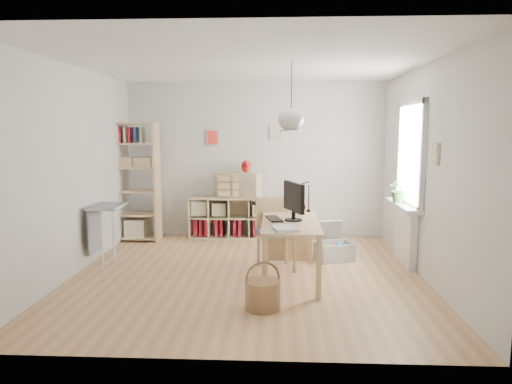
{
  "coord_description": "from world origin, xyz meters",
  "views": [
    {
      "loc": [
        0.39,
        -5.76,
        1.87
      ],
      "look_at": [
        0.1,
        0.3,
        1.05
      ],
      "focal_mm": 32.0,
      "sensor_mm": 36.0,
      "label": 1
    }
  ],
  "objects_px": {
    "tall_bookshelf": "(134,177)",
    "monitor": "(294,199)",
    "cube_shelf": "(228,220)",
    "desk": "(290,228)",
    "storage_chest": "(333,247)",
    "chair": "(275,228)",
    "drawer_chest": "(239,185)"
  },
  "relations": [
    {
      "from": "cube_shelf",
      "to": "tall_bookshelf",
      "type": "height_order",
      "value": "tall_bookshelf"
    },
    {
      "from": "desk",
      "to": "chair",
      "type": "height_order",
      "value": "chair"
    },
    {
      "from": "tall_bookshelf",
      "to": "cube_shelf",
      "type": "bearing_deg",
      "value": 10.19
    },
    {
      "from": "chair",
      "to": "storage_chest",
      "type": "relative_size",
      "value": 1.37
    },
    {
      "from": "cube_shelf",
      "to": "chair",
      "type": "distance_m",
      "value": 1.97
    },
    {
      "from": "tall_bookshelf",
      "to": "desk",
      "type": "bearing_deg",
      "value": -37.01
    },
    {
      "from": "cube_shelf",
      "to": "monitor",
      "type": "xyz_separation_m",
      "value": [
        1.06,
        -2.21,
        0.72
      ]
    },
    {
      "from": "cube_shelf",
      "to": "monitor",
      "type": "height_order",
      "value": "monitor"
    },
    {
      "from": "tall_bookshelf",
      "to": "storage_chest",
      "type": "bearing_deg",
      "value": -17.7
    },
    {
      "from": "desk",
      "to": "tall_bookshelf",
      "type": "bearing_deg",
      "value": 142.99
    },
    {
      "from": "chair",
      "to": "monitor",
      "type": "xyz_separation_m",
      "value": [
        0.23,
        -0.44,
        0.47
      ]
    },
    {
      "from": "storage_chest",
      "to": "monitor",
      "type": "distance_m",
      "value": 1.38
    },
    {
      "from": "tall_bookshelf",
      "to": "chair",
      "type": "xyz_separation_m",
      "value": [
        2.39,
        -1.49,
        -0.54
      ]
    },
    {
      "from": "desk",
      "to": "chair",
      "type": "xyz_separation_m",
      "value": [
        -0.19,
        0.46,
        -0.11
      ]
    },
    {
      "from": "cube_shelf",
      "to": "chair",
      "type": "xyz_separation_m",
      "value": [
        0.83,
        -1.77,
        0.25
      ]
    },
    {
      "from": "tall_bookshelf",
      "to": "monitor",
      "type": "height_order",
      "value": "tall_bookshelf"
    },
    {
      "from": "storage_chest",
      "to": "cube_shelf",
      "type": "bearing_deg",
      "value": 123.08
    },
    {
      "from": "desk",
      "to": "tall_bookshelf",
      "type": "distance_m",
      "value": 3.27
    },
    {
      "from": "desk",
      "to": "tall_bookshelf",
      "type": "relative_size",
      "value": 0.75
    },
    {
      "from": "monitor",
      "to": "drawer_chest",
      "type": "xyz_separation_m",
      "value": [
        -0.87,
        2.17,
        -0.09
      ]
    },
    {
      "from": "storage_chest",
      "to": "tall_bookshelf",
      "type": "bearing_deg",
      "value": 143.54
    },
    {
      "from": "tall_bookshelf",
      "to": "drawer_chest",
      "type": "height_order",
      "value": "tall_bookshelf"
    },
    {
      "from": "cube_shelf",
      "to": "tall_bookshelf",
      "type": "distance_m",
      "value": 1.77
    },
    {
      "from": "monitor",
      "to": "drawer_chest",
      "type": "bearing_deg",
      "value": 90.97
    },
    {
      "from": "desk",
      "to": "drawer_chest",
      "type": "height_order",
      "value": "drawer_chest"
    },
    {
      "from": "tall_bookshelf",
      "to": "monitor",
      "type": "relative_size",
      "value": 3.73
    },
    {
      "from": "chair",
      "to": "tall_bookshelf",
      "type": "bearing_deg",
      "value": 133.11
    },
    {
      "from": "tall_bookshelf",
      "to": "storage_chest",
      "type": "xyz_separation_m",
      "value": [
        3.24,
        -1.03,
        -0.91
      ]
    },
    {
      "from": "desk",
      "to": "tall_bookshelf",
      "type": "height_order",
      "value": "tall_bookshelf"
    },
    {
      "from": "cube_shelf",
      "to": "tall_bookshelf",
      "type": "bearing_deg",
      "value": -169.81
    },
    {
      "from": "desk",
      "to": "cube_shelf",
      "type": "xyz_separation_m",
      "value": [
        -1.02,
        2.23,
        -0.36
      ]
    },
    {
      "from": "cube_shelf",
      "to": "drawer_chest",
      "type": "bearing_deg",
      "value": -11.92
    }
  ]
}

